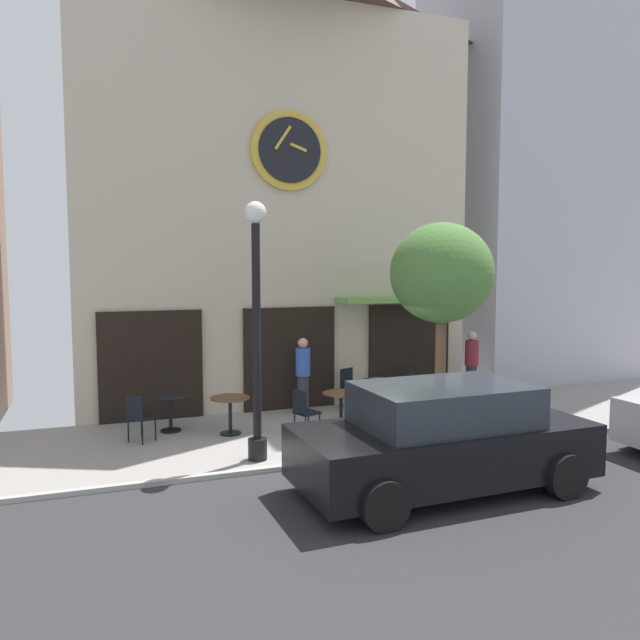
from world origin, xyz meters
TOP-DOWN VIEW (x-y plane):
  - ground_plane at (0.00, -1.13)m, footprint 24.25×10.40m
  - clock_building at (-0.09, 5.42)m, footprint 9.07×4.11m
  - neighbor_building_right at (8.42, 6.27)m, footprint 5.99×4.45m
  - street_lamp at (-1.69, 0.68)m, footprint 0.36×0.36m
  - street_tree at (1.88, 0.83)m, footprint 1.96×1.76m
  - cafe_table_rightmost at (-2.85, 2.98)m, footprint 0.74×0.74m
  - cafe_table_near_door at (-1.80, 2.37)m, footprint 0.75×0.75m
  - cafe_table_center_left at (0.31, 1.91)m, footprint 0.73×0.73m
  - cafe_table_near_curb at (1.69, 2.93)m, footprint 0.74×0.74m
  - cafe_table_center at (3.14, 2.72)m, footprint 0.64×0.64m
  - cafe_chair_left_end at (-0.53, 1.73)m, footprint 0.51×0.51m
  - cafe_chair_corner at (-3.49, 2.39)m, footprint 0.57×0.57m
  - cafe_chair_facing_street at (1.07, 2.22)m, footprint 0.55×0.55m
  - cafe_chair_facing_wall at (2.97, 1.92)m, footprint 0.50×0.50m
  - cafe_chair_near_tree at (1.20, 3.60)m, footprint 0.53×0.53m
  - cafe_chair_under_awning at (2.78, 3.41)m, footprint 0.57×0.57m
  - pedestrian_blue at (0.02, 3.42)m, footprint 0.44×0.44m
  - pedestrian_maroon at (4.24, 3.32)m, footprint 0.42×0.42m
  - parked_car_black at (0.47, -1.60)m, footprint 4.35×2.12m

SIDE VIEW (x-z plane):
  - ground_plane at x=0.00m, z-range -0.09..0.04m
  - cafe_table_center at x=3.14m, z-range 0.13..0.87m
  - cafe_table_near_curb at x=1.69m, z-range 0.16..0.88m
  - cafe_table_near_door at x=-1.80m, z-range 0.17..0.89m
  - cafe_chair_left_end at x=-0.53m, z-range 0.08..0.98m
  - cafe_chair_corner at x=-3.49m, z-range 0.08..0.98m
  - cafe_chair_facing_street at x=1.07m, z-range 0.08..0.98m
  - cafe_chair_facing_wall at x=2.97m, z-range 0.08..0.98m
  - cafe_chair_near_tree at x=1.20m, z-range 0.08..0.98m
  - cafe_chair_under_awning at x=2.78m, z-range 0.08..0.98m
  - cafe_table_rightmost at x=-2.85m, z-range 0.16..0.90m
  - cafe_table_center_left at x=0.31m, z-range 0.17..0.92m
  - parked_car_black at x=0.47m, z-range -0.01..1.54m
  - pedestrian_blue at x=0.02m, z-range 0.03..1.70m
  - pedestrian_maroon at x=4.24m, z-range 0.03..1.70m
  - street_lamp at x=-1.69m, z-range 0.03..4.31m
  - street_tree at x=1.88m, z-range 1.06..5.09m
  - clock_building at x=-0.09m, z-range 0.18..11.27m
  - neighbor_building_right at x=8.42m, z-range 0.00..15.72m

